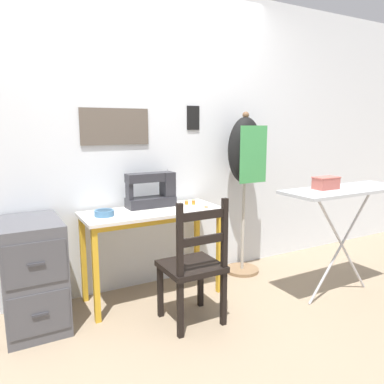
{
  "coord_description": "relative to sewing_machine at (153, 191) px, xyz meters",
  "views": [
    {
      "loc": [
        -1.12,
        -2.45,
        1.39
      ],
      "look_at": [
        0.35,
        0.21,
        0.85
      ],
      "focal_mm": 35.0,
      "sensor_mm": 36.0,
      "label": 1
    }
  ],
  "objects": [
    {
      "name": "scissors",
      "position": [
        0.39,
        -0.25,
        -0.13
      ],
      "size": [
        0.13,
        0.08,
        0.01
      ],
      "color": "silver",
      "rests_on": "sewing_table"
    },
    {
      "name": "storage_box",
      "position": [
        1.12,
        -0.79,
        0.09
      ],
      "size": [
        0.2,
        0.12,
        0.1
      ],
      "color": "#AD564C",
      "rests_on": "ironing_board"
    },
    {
      "name": "filing_cabinet",
      "position": [
        -0.97,
        -0.15,
        -0.48
      ],
      "size": [
        0.4,
        0.57,
        0.76
      ],
      "color": "#4C4C51",
      "rests_on": "ground_plane"
    },
    {
      "name": "ground_plane",
      "position": [
        -0.06,
        -0.35,
        -0.86
      ],
      "size": [
        14.0,
        14.0,
        0.0
      ],
      "primitive_type": "plane",
      "color": "gray"
    },
    {
      "name": "sewing_table",
      "position": [
        -0.06,
        -0.13,
        -0.24
      ],
      "size": [
        1.11,
        0.46,
        0.73
      ],
      "color": "silver",
      "rests_on": "ground_plane"
    },
    {
      "name": "thread_spool_far_edge",
      "position": [
        0.32,
        -0.1,
        -0.11
      ],
      "size": [
        0.04,
        0.04,
        0.04
      ],
      "color": "orange",
      "rests_on": "sewing_table"
    },
    {
      "name": "wall_back",
      "position": [
        -0.06,
        0.17,
        0.42
      ],
      "size": [
        10.0,
        0.07,
        2.55
      ],
      "color": "silver",
      "rests_on": "ground_plane"
    },
    {
      "name": "thread_spool_near_machine",
      "position": [
        0.22,
        -0.08,
        -0.12
      ],
      "size": [
        0.03,
        0.03,
        0.03
      ],
      "color": "silver",
      "rests_on": "sewing_table"
    },
    {
      "name": "sewing_machine",
      "position": [
        0.0,
        0.0,
        0.0
      ],
      "size": [
        0.41,
        0.16,
        0.31
      ],
      "color": "#28282D",
      "rests_on": "sewing_table"
    },
    {
      "name": "fabric_bowl",
      "position": [
        -0.45,
        -0.13,
        -0.11
      ],
      "size": [
        0.14,
        0.14,
        0.05
      ],
      "color": "teal",
      "rests_on": "sewing_table"
    },
    {
      "name": "dress_form",
      "position": [
        0.89,
        -0.05,
        0.23
      ],
      "size": [
        0.34,
        0.32,
        1.51
      ],
      "color": "#846647",
      "rests_on": "ground_plane"
    },
    {
      "name": "ironing_board",
      "position": [
        1.28,
        -0.85,
        -0.01
      ],
      "size": [
        1.1,
        0.38,
        0.91
      ],
      "color": "#ADB2B7",
      "rests_on": "ground_plane"
    },
    {
      "name": "thread_spool_mid_table",
      "position": [
        0.27,
        -0.07,
        -0.11
      ],
      "size": [
        0.04,
        0.04,
        0.04
      ],
      "color": "orange",
      "rests_on": "sewing_table"
    },
    {
      "name": "wooden_chair",
      "position": [
        0.02,
        -0.64,
        -0.44
      ],
      "size": [
        0.4,
        0.38,
        0.91
      ],
      "color": "black",
      "rests_on": "ground_plane"
    }
  ]
}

